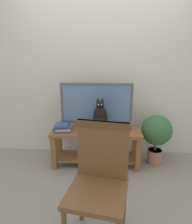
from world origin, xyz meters
name	(u,v)px	position (x,y,z in m)	size (l,w,h in m)	color
ground_plane	(98,183)	(0.00, 0.00, 0.00)	(12.00, 12.00, 0.00)	gray
back_wall	(101,64)	(0.00, 0.94, 1.40)	(7.00, 0.12, 2.80)	beige
tv_stand	(96,141)	(-0.04, 0.47, 0.36)	(1.25, 0.42, 0.53)	brown
tv	(96,105)	(-0.04, 0.54, 0.87)	(0.99, 0.20, 0.65)	#4C4C51
media_box	(100,130)	(0.01, 0.38, 0.56)	(0.34, 0.26, 0.06)	#2D2D30
cat	(100,117)	(0.01, 0.37, 0.75)	(0.21, 0.34, 0.44)	black
wooden_chair	(100,176)	(0.04, -0.71, 0.59)	(0.54, 0.54, 1.02)	brown
book_stack	(63,128)	(-0.50, 0.41, 0.58)	(0.26, 0.22, 0.11)	#33477A
potted_plant	(156,133)	(0.81, 0.53, 0.47)	(0.43, 0.43, 0.73)	#9E6B4C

